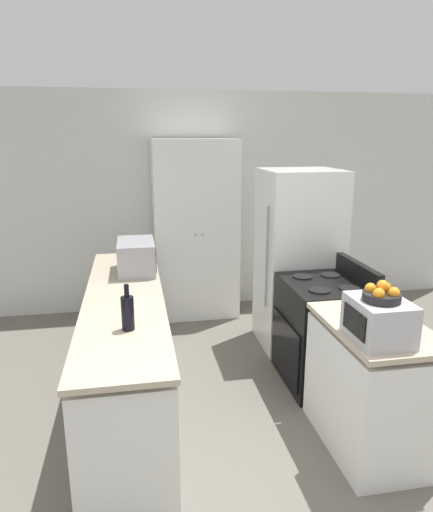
{
  "coord_description": "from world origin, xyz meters",
  "views": [
    {
      "loc": [
        -0.71,
        -1.97,
        2.1
      ],
      "look_at": [
        0.0,
        1.91,
        1.05
      ],
      "focal_mm": 32.0,
      "sensor_mm": 36.0,
      "label": 1
    }
  ],
  "objects_px": {
    "wine_bottle": "(128,312)",
    "fruit_bowl": "(382,294)",
    "refrigerator": "(298,260)",
    "microwave": "(136,257)",
    "stove": "(322,332)",
    "pantry_cabinet": "(196,230)",
    "toaster_oven": "(379,320)"
  },
  "relations": [
    {
      "from": "wine_bottle",
      "to": "fruit_bowl",
      "type": "distance_m",
      "value": 1.55
    },
    {
      "from": "refrigerator",
      "to": "microwave",
      "type": "relative_size",
      "value": 3.41
    },
    {
      "from": "stove",
      "to": "wine_bottle",
      "type": "xyz_separation_m",
      "value": [
        -1.62,
        -0.66,
        0.56
      ]
    },
    {
      "from": "microwave",
      "to": "wine_bottle",
      "type": "relative_size",
      "value": 1.73
    },
    {
      "from": "stove",
      "to": "microwave",
      "type": "relative_size",
      "value": 2.03
    },
    {
      "from": "pantry_cabinet",
      "to": "fruit_bowl",
      "type": "xyz_separation_m",
      "value": [
        0.71,
        -2.86,
        0.17
      ]
    },
    {
      "from": "toaster_oven",
      "to": "stove",
      "type": "bearing_deg",
      "value": 82.78
    },
    {
      "from": "microwave",
      "to": "wine_bottle",
      "type": "distance_m",
      "value": 1.28
    },
    {
      "from": "pantry_cabinet",
      "to": "microwave",
      "type": "relative_size",
      "value": 3.94
    },
    {
      "from": "fruit_bowl",
      "to": "pantry_cabinet",
      "type": "bearing_deg",
      "value": 103.88
    },
    {
      "from": "pantry_cabinet",
      "to": "wine_bottle",
      "type": "xyz_separation_m",
      "value": [
        -0.77,
        -2.42,
        -0.01
      ]
    },
    {
      "from": "refrigerator",
      "to": "fruit_bowl",
      "type": "xyz_separation_m",
      "value": [
        -0.19,
        -1.87,
        0.31
      ]
    },
    {
      "from": "stove",
      "to": "refrigerator",
      "type": "xyz_separation_m",
      "value": [
        0.05,
        0.77,
        0.43
      ]
    },
    {
      "from": "toaster_oven",
      "to": "fruit_bowl",
      "type": "distance_m",
      "value": 0.17
    },
    {
      "from": "wine_bottle",
      "to": "refrigerator",
      "type": "bearing_deg",
      "value": 40.75
    },
    {
      "from": "wine_bottle",
      "to": "fruit_bowl",
      "type": "xyz_separation_m",
      "value": [
        1.47,
        -0.44,
        0.18
      ]
    },
    {
      "from": "refrigerator",
      "to": "toaster_oven",
      "type": "xyz_separation_m",
      "value": [
        -0.18,
        -1.86,
        0.14
      ]
    },
    {
      "from": "pantry_cabinet",
      "to": "fruit_bowl",
      "type": "relative_size",
      "value": 9.31
    },
    {
      "from": "wine_bottle",
      "to": "toaster_oven",
      "type": "distance_m",
      "value": 1.54
    },
    {
      "from": "microwave",
      "to": "fruit_bowl",
      "type": "height_order",
      "value": "fruit_bowl"
    },
    {
      "from": "wine_bottle",
      "to": "toaster_oven",
      "type": "xyz_separation_m",
      "value": [
        1.48,
        -0.42,
        0.01
      ]
    },
    {
      "from": "pantry_cabinet",
      "to": "toaster_oven",
      "type": "bearing_deg",
      "value": -75.92
    },
    {
      "from": "pantry_cabinet",
      "to": "microwave",
      "type": "bearing_deg",
      "value": -121.19
    },
    {
      "from": "stove",
      "to": "toaster_oven",
      "type": "height_order",
      "value": "toaster_oven"
    },
    {
      "from": "wine_bottle",
      "to": "fruit_bowl",
      "type": "relative_size",
      "value": 1.37
    },
    {
      "from": "microwave",
      "to": "wine_bottle",
      "type": "bearing_deg",
      "value": -93.24
    },
    {
      "from": "stove",
      "to": "wine_bottle",
      "type": "distance_m",
      "value": 1.83
    },
    {
      "from": "microwave",
      "to": "wine_bottle",
      "type": "xyz_separation_m",
      "value": [
        -0.07,
        -1.27,
        -0.02
      ]
    },
    {
      "from": "refrigerator",
      "to": "wine_bottle",
      "type": "relative_size",
      "value": 5.89
    },
    {
      "from": "stove",
      "to": "fruit_bowl",
      "type": "bearing_deg",
      "value": -97.44
    },
    {
      "from": "microwave",
      "to": "fruit_bowl",
      "type": "xyz_separation_m",
      "value": [
        1.4,
        -1.71,
        0.16
      ]
    },
    {
      "from": "pantry_cabinet",
      "to": "toaster_oven",
      "type": "relative_size",
      "value": 5.37
    }
  ]
}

